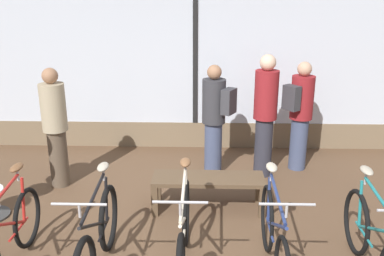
{
  "coord_description": "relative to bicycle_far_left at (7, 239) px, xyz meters",
  "views": [
    {
      "loc": [
        0.16,
        -3.84,
        2.73
      ],
      "look_at": [
        0.0,
        1.46,
        0.95
      ],
      "focal_mm": 40.0,
      "sensor_mm": 36.0,
      "label": 1
    }
  ],
  "objects": [
    {
      "name": "display_bench",
      "position": [
        1.97,
        1.32,
        -0.0
      ],
      "size": [
        1.4,
        0.44,
        0.45
      ],
      "color": "brown",
      "rests_on": "ground_plane"
    },
    {
      "name": "bicycle_far_right",
      "position": [
        3.53,
        -0.02,
        0.02
      ],
      "size": [
        0.46,
        1.71,
        1.03
      ],
      "color": "black",
      "rests_on": "ground_plane"
    },
    {
      "name": "customer_near_bench",
      "position": [
        -0.13,
        1.96,
        0.52
      ],
      "size": [
        0.43,
        0.43,
        1.69
      ],
      "color": "brown",
      "rests_on": "ground_plane"
    },
    {
      "name": "shop_back_wall",
      "position": [
        1.75,
        3.55,
        1.27
      ],
      "size": [
        12.0,
        0.08,
        3.2
      ],
      "color": "#7A664C",
      "rests_on": "ground_plane"
    },
    {
      "name": "bicycle_right",
      "position": [
        2.6,
        0.02,
        0.03
      ],
      "size": [
        0.46,
        1.7,
        1.04
      ],
      "color": "black",
      "rests_on": "ground_plane"
    },
    {
      "name": "bicycle_far_left",
      "position": [
        0.0,
        0.0,
        0.0
      ],
      "size": [
        0.46,
        1.65,
        1.01
      ],
      "color": "black",
      "rests_on": "ground_plane"
    },
    {
      "name": "customer_mid_floor",
      "position": [
        2.07,
        2.42,
        0.53
      ],
      "size": [
        0.56,
        0.49,
        1.66
      ],
      "color": "#424C6B",
      "rests_on": "ground_plane"
    },
    {
      "name": "bicycle_center",
      "position": [
        1.72,
        0.07,
        0.03
      ],
      "size": [
        0.46,
        1.79,
        1.04
      ],
      "color": "black",
      "rests_on": "ground_plane"
    },
    {
      "name": "customer_by_window",
      "position": [
        2.79,
        2.4,
        0.59
      ],
      "size": [
        0.37,
        0.37,
        1.82
      ],
      "color": "#2D2D38",
      "rests_on": "ground_plane"
    },
    {
      "name": "customer_near_rack",
      "position": [
        3.35,
        2.64,
        0.53
      ],
      "size": [
        0.56,
        0.52,
        1.67
      ],
      "color": "#424C6B",
      "rests_on": "ground_plane"
    },
    {
      "name": "bicycle_left",
      "position": [
        0.9,
        -0.02,
        0.02
      ],
      "size": [
        0.46,
        1.7,
        1.04
      ],
      "color": "black",
      "rests_on": "ground_plane"
    }
  ]
}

